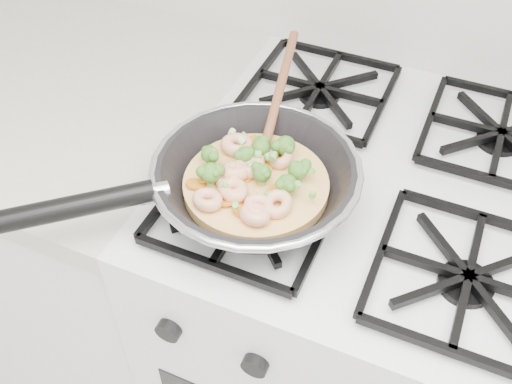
% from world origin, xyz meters
% --- Properties ---
extents(stove, '(0.60, 0.60, 0.92)m').
position_xyz_m(stove, '(0.00, 1.70, 0.46)').
color(stove, white).
rests_on(stove, ground).
extents(counter_left, '(1.00, 0.60, 0.90)m').
position_xyz_m(counter_left, '(-0.80, 1.70, 0.45)').
color(counter_left, white).
rests_on(counter_left, ground).
extents(skillet, '(0.41, 0.51, 0.09)m').
position_xyz_m(skillet, '(-0.15, 1.57, 0.96)').
color(skillet, black).
rests_on(skillet, stove).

